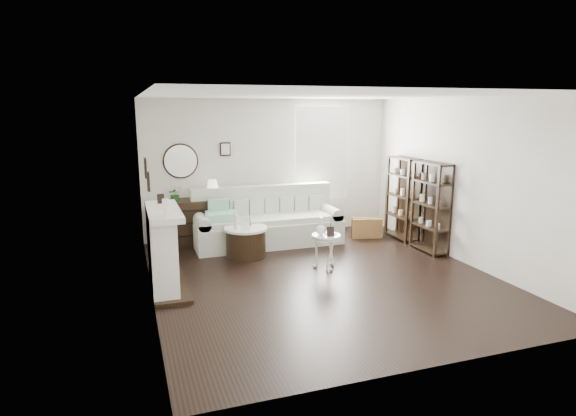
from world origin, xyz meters
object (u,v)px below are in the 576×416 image
object	(u,v)px
drum_table	(246,242)
dresser	(194,222)
pedestal_table	(326,238)
sofa	(267,225)

from	to	relation	value
drum_table	dresser	bearing A→B (deg)	124.51
dresser	pedestal_table	distance (m)	2.76
dresser	drum_table	world-z (taller)	dresser
sofa	dresser	world-z (taller)	sofa
drum_table	sofa	bearing A→B (deg)	49.99
sofa	dresser	bearing A→B (deg)	163.61
sofa	pedestal_table	distance (m)	1.79
drum_table	pedestal_table	world-z (taller)	pedestal_table
sofa	drum_table	xyz separation A→B (m)	(-0.57, -0.68, -0.09)
dresser	drum_table	xyz separation A→B (m)	(0.74, -1.07, -0.16)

